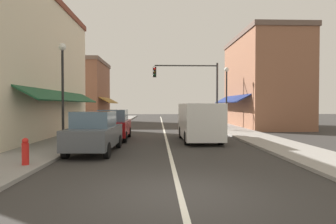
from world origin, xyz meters
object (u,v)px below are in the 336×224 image
at_px(parked_car_second_left, 114,125).
at_px(fire_hydrant, 25,151).
at_px(traffic_signal_mast_arm, 195,83).
at_px(street_lamp_right_mid, 227,88).
at_px(parked_car_nearest_left, 95,132).
at_px(street_lamp_left_near, 63,78).
at_px(van_in_lane, 199,121).

distance_m(parked_car_second_left, fire_hydrant, 7.84).
bearing_deg(parked_car_second_left, traffic_signal_mast_arm, 54.97).
bearing_deg(street_lamp_right_mid, parked_car_nearest_left, -127.46).
distance_m(parked_car_nearest_left, street_lamp_left_near, 3.78).
bearing_deg(street_lamp_left_near, traffic_signal_mast_arm, 54.86).
bearing_deg(parked_car_nearest_left, parked_car_second_left, 90.47).
distance_m(traffic_signal_mast_arm, fire_hydrant, 18.32).
bearing_deg(street_lamp_right_mid, traffic_signal_mast_arm, 130.51).
height_order(parked_car_second_left, street_lamp_left_near, street_lamp_left_near).
relative_size(parked_car_second_left, van_in_lane, 0.79).
distance_m(traffic_signal_mast_arm, street_lamp_right_mid, 3.49).
distance_m(parked_car_nearest_left, parked_car_second_left, 4.64).
xyz_separation_m(traffic_signal_mast_arm, street_lamp_right_mid, (2.23, -2.61, -0.61)).
bearing_deg(traffic_signal_mast_arm, van_in_lane, -95.71).
distance_m(van_in_lane, traffic_signal_mast_arm, 9.91).
height_order(street_lamp_left_near, fire_hydrant, street_lamp_left_near).
height_order(parked_car_second_left, street_lamp_right_mid, street_lamp_right_mid).
distance_m(parked_car_nearest_left, fire_hydrant, 3.41).
relative_size(parked_car_nearest_left, street_lamp_left_near, 0.82).
bearing_deg(van_in_lane, fire_hydrant, -134.24).
relative_size(parked_car_nearest_left, fire_hydrant, 4.77).
bearing_deg(van_in_lane, street_lamp_right_mid, 64.60).
bearing_deg(street_lamp_left_near, parked_car_second_left, 51.62).
relative_size(traffic_signal_mast_arm, fire_hydrant, 6.68).
bearing_deg(van_in_lane, parked_car_nearest_left, -142.87).
relative_size(parked_car_nearest_left, traffic_signal_mast_arm, 0.71).
bearing_deg(parked_car_second_left, street_lamp_right_mid, 35.89).
relative_size(parked_car_second_left, street_lamp_right_mid, 0.81).
height_order(parked_car_second_left, van_in_lane, van_in_lane).
height_order(parked_car_nearest_left, fire_hydrant, parked_car_nearest_left).
bearing_deg(parked_car_nearest_left, fire_hydrant, -115.77).
bearing_deg(street_lamp_right_mid, street_lamp_left_near, -139.51).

